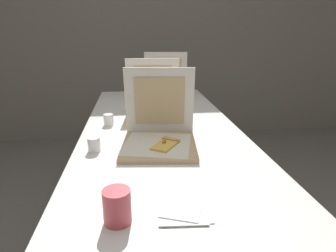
{
  "coord_description": "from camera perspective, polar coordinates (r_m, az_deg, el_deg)",
  "views": [
    {
      "loc": [
        -0.14,
        -0.96,
        1.26
      ],
      "look_at": [
        0.02,
        0.41,
        0.8
      ],
      "focal_mm": 31.24,
      "sensor_mm": 36.0,
      "label": 1
    }
  ],
  "objects": [
    {
      "name": "table",
      "position": [
        1.64,
        -1.33,
        -1.97
      ],
      "size": [
        0.85,
        2.07,
        0.74
      ],
      "color": "silver",
      "rests_on": "ground"
    },
    {
      "name": "cup_white_mid",
      "position": [
        1.69,
        -11.52,
        1.22
      ],
      "size": [
        0.05,
        0.05,
        0.06
      ],
      "primitive_type": "cylinder",
      "color": "white",
      "rests_on": "table"
    },
    {
      "name": "cup_printed_front",
      "position": [
        0.86,
        -9.91,
        -15.19
      ],
      "size": [
        0.08,
        0.08,
        0.1
      ],
      "primitive_type": "cylinder",
      "color": "#D14C56",
      "rests_on": "table"
    },
    {
      "name": "pizza_box_front",
      "position": [
        1.35,
        -1.7,
        -1.91
      ],
      "size": [
        0.37,
        0.37,
        0.35
      ],
      "rotation": [
        0.0,
        0.0,
        -0.11
      ],
      "color": "tan",
      "rests_on": "table"
    },
    {
      "name": "cup_white_near_left",
      "position": [
        1.34,
        -14.23,
        -3.52
      ],
      "size": [
        0.05,
        0.05,
        0.06
      ],
      "primitive_type": "cylinder",
      "color": "white",
      "rests_on": "table"
    },
    {
      "name": "pizza_box_middle",
      "position": [
        1.8,
        -2.75,
        3.22
      ],
      "size": [
        0.34,
        0.34,
        0.35
      ],
      "rotation": [
        0.0,
        0.0,
        -0.02
      ],
      "color": "tan",
      "rests_on": "table"
    },
    {
      "name": "pizza_box_back",
      "position": [
        2.26,
        -0.5,
        6.4
      ],
      "size": [
        0.37,
        0.38,
        0.35
      ],
      "rotation": [
        0.0,
        0.0,
        -0.13
      ],
      "color": "tan",
      "rests_on": "table"
    },
    {
      "name": "wall_back",
      "position": [
        3.5,
        -4.62,
        18.98
      ],
      "size": [
        10.0,
        0.1,
        2.6
      ],
      "primitive_type": "cube",
      "color": "gray",
      "rests_on": "ground"
    },
    {
      "name": "napkin_pile",
      "position": [
        0.91,
        3.11,
        -16.09
      ],
      "size": [
        0.16,
        0.16,
        0.01
      ],
      "color": "white",
      "rests_on": "table"
    }
  ]
}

